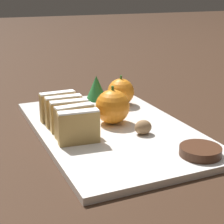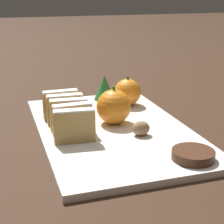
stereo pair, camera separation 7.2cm
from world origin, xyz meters
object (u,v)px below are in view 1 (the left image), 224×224
orange_near (121,92)px  chocolate_cookie (200,151)px  orange_far (113,107)px  walnut (143,127)px

orange_near → chocolate_cookie: size_ratio=1.02×
orange_near → orange_far: (-0.07, -0.10, 0.00)m
orange_near → orange_far: bearing=-122.7°
orange_far → chocolate_cookie: 0.21m
walnut → chocolate_cookie: bearing=-71.0°
orange_near → orange_far: size_ratio=0.90×
walnut → chocolate_cookie: (0.04, -0.12, -0.01)m
orange_near → orange_far: orange_far is taller
chocolate_cookie → orange_near: bearing=90.3°
orange_near → orange_far: 0.12m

